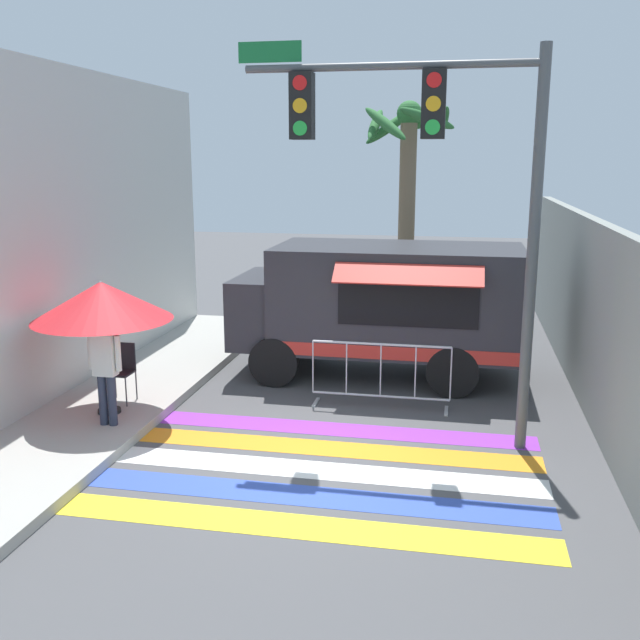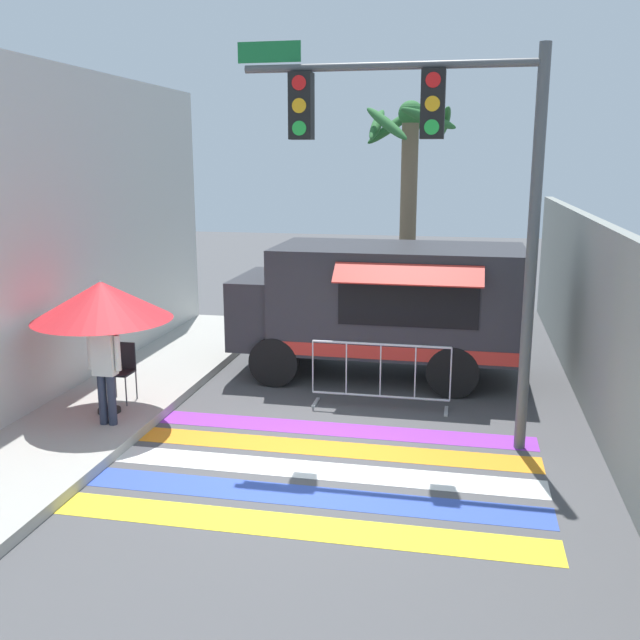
# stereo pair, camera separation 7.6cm
# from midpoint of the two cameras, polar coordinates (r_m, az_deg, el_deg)

# --- Properties ---
(ground_plane) EXTENTS (60.00, 60.00, 0.00)m
(ground_plane) POSITION_cam_midpoint_polar(r_m,az_deg,el_deg) (10.18, -0.97, -11.06)
(ground_plane) COLOR #4C4C4F
(sidewalk_left) EXTENTS (4.40, 16.00, 0.15)m
(sidewalk_left) POSITION_cam_midpoint_polar(r_m,az_deg,el_deg) (12.06, -24.37, -7.97)
(sidewalk_left) COLOR #A8A59E
(sidewalk_left) RESTS_ON ground_plane
(concrete_wall_right) EXTENTS (0.20, 16.00, 3.13)m
(concrete_wall_right) POSITION_cam_midpoint_polar(r_m,az_deg,el_deg) (12.56, 20.92, 0.21)
(concrete_wall_right) COLOR gray
(concrete_wall_right) RESTS_ON ground_plane
(crosswalk_painted) EXTENTS (6.40, 3.60, 0.01)m
(crosswalk_painted) POSITION_cam_midpoint_polar(r_m,az_deg,el_deg) (9.87, -1.39, -11.84)
(crosswalk_painted) COLOR yellow
(crosswalk_painted) RESTS_ON ground_plane
(food_truck) EXTENTS (5.40, 2.76, 2.52)m
(food_truck) POSITION_cam_midpoint_polar(r_m,az_deg,el_deg) (13.61, 4.31, 1.53)
(food_truck) COLOR #2D2D33
(food_truck) RESTS_ON ground_plane
(traffic_signal_pole) EXTENTS (4.21, 0.29, 5.69)m
(traffic_signal_pole) POSITION_cam_midpoint_polar(r_m,az_deg,el_deg) (10.10, 8.85, 12.60)
(traffic_signal_pole) COLOR #515456
(traffic_signal_pole) RESTS_ON ground_plane
(patio_umbrella) EXTENTS (2.16, 2.16, 2.12)m
(patio_umbrella) POSITION_cam_midpoint_polar(r_m,az_deg,el_deg) (11.49, -17.23, 1.45)
(patio_umbrella) COLOR black
(patio_umbrella) RESTS_ON sidewalk_left
(folding_chair) EXTENTS (0.40, 0.40, 0.97)m
(folding_chair) POSITION_cam_midpoint_polar(r_m,az_deg,el_deg) (12.31, -15.74, -3.58)
(folding_chair) COLOR #4C4C51
(folding_chair) RESTS_ON sidewalk_left
(vendor_person) EXTENTS (0.53, 0.22, 1.68)m
(vendor_person) POSITION_cam_midpoint_polar(r_m,az_deg,el_deg) (11.16, -17.00, -3.42)
(vendor_person) COLOR #2D3347
(vendor_person) RESTS_ON sidewalk_left
(barricade_front) EXTENTS (2.34, 0.44, 1.13)m
(barricade_front) POSITION_cam_midpoint_polar(r_m,az_deg,el_deg) (12.01, 4.69, -4.44)
(barricade_front) COLOR #B7BABF
(barricade_front) RESTS_ON ground_plane
(palm_tree) EXTENTS (2.33, 2.38, 5.46)m
(palm_tree) POSITION_cam_midpoint_polar(r_m,az_deg,el_deg) (17.67, 6.84, 11.34)
(palm_tree) COLOR #7A664C
(palm_tree) RESTS_ON ground_plane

